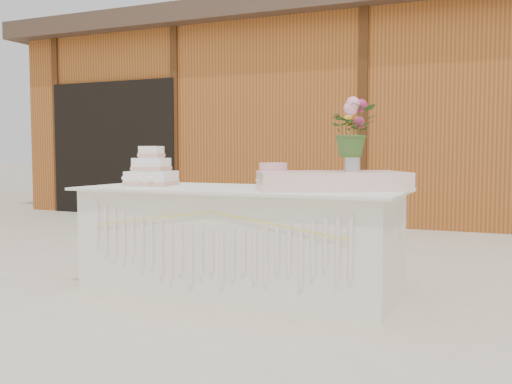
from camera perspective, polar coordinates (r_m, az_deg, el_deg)
ground at (r=4.33m, az=-1.60°, el=-9.82°), size 80.00×80.00×0.00m
barn at (r=9.98m, az=13.17°, el=7.59°), size 12.60×4.60×3.30m
cake_table at (r=4.25m, az=-1.64°, el=-4.75°), size 2.40×1.00×0.77m
wedding_cake at (r=4.58m, az=-10.39°, el=1.96°), size 0.40×0.40×0.31m
pink_cake_stand at (r=4.16m, az=1.73°, el=1.81°), size 0.26×0.26×0.19m
satin_runner at (r=4.04m, az=7.48°, el=1.14°), size 1.16×0.99×0.13m
flower_vase at (r=4.06m, az=9.62°, el=3.09°), size 0.11×0.11×0.15m
bouquet at (r=4.06m, az=9.66°, el=6.72°), size 0.41×0.39×0.36m
loose_flowers at (r=4.75m, az=-11.98°, el=0.86°), size 0.19×0.39×0.02m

